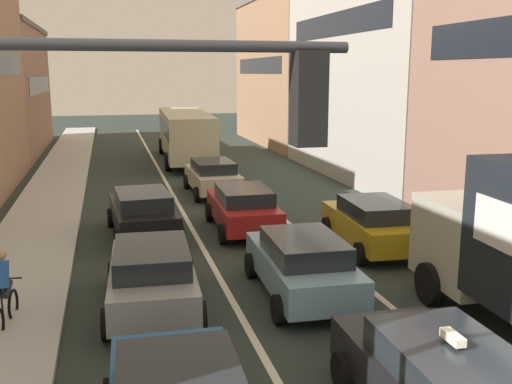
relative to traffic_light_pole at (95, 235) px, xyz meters
name	(u,v)px	position (x,y,z in m)	size (l,w,h in m)	color
sidewalk_left	(51,199)	(-2.25, 20.00, -3.75)	(2.60, 64.00, 0.14)	#BBBBBB
lane_stripe_left	(173,194)	(2.75, 20.00, -3.81)	(0.16, 60.00, 0.01)	silver
lane_stripe_right	(249,190)	(6.15, 20.00, -3.81)	(0.16, 60.00, 0.01)	silver
building_row_right	(405,54)	(14.35, 21.63, 2.23)	(7.20, 43.90, 13.78)	#9E7556
traffic_light_pole	(95,235)	(0.00, 0.00, 0.00)	(3.58, 0.38, 5.50)	#2D2D33
sedan_centre_lane_second	(302,264)	(4.41, 7.42, -3.02)	(2.19, 4.36, 1.49)	#759EB7
wagon_left_lane_second	(152,274)	(0.95, 7.52, -3.02)	(2.24, 4.39, 1.49)	gray
hatchback_centre_lane_third	(243,207)	(4.38, 13.45, -3.02)	(2.15, 4.35, 1.49)	#A51E1E
sedan_left_lane_third	(143,212)	(1.12, 13.59, -3.02)	(2.26, 4.40, 1.49)	black
coupe_centre_lane_fourth	(213,176)	(4.45, 19.62, -3.02)	(2.12, 4.33, 1.49)	beige
sedan_right_lane_behind_truck	(373,223)	(7.68, 10.54, -3.02)	(2.25, 4.39, 1.49)	#B29319
bus_mid_queue_primary	(185,132)	(4.56, 29.35, -2.06)	(3.14, 10.60, 2.90)	#BFB793
cyclist_on_sidewalk	(4,292)	(-2.04, 7.05, -2.97)	(0.50, 1.73, 1.72)	black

